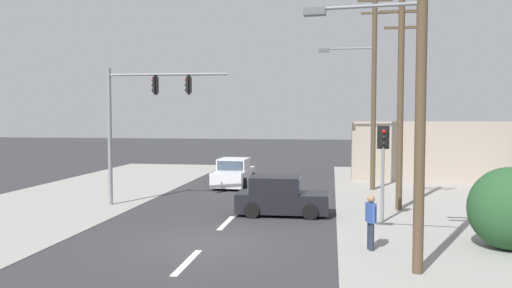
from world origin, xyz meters
TOP-DOWN VIEW (x-y plane):
  - ground_plane at (0.00, 0.00)m, footprint 140.00×140.00m
  - lane_dash_near at (0.00, -2.00)m, footprint 0.20×2.40m
  - lane_dash_mid at (0.00, 3.00)m, footprint 0.20×2.40m
  - lane_dash_far at (0.00, 8.00)m, footprint 0.20×2.40m
  - kerb_right_verge at (9.00, 2.00)m, footprint 10.00×44.00m
  - kerb_left_verge at (-8.50, 4.00)m, footprint 8.00×40.00m
  - utility_pole_foreground_right at (5.79, -2.07)m, footprint 3.78×0.57m
  - utility_pole_midground_right at (6.59, 6.55)m, footprint 1.80×0.26m
  - utility_pole_background_right at (5.83, 12.14)m, footprint 3.78×0.31m
  - traffic_signal_mast at (-4.50, 5.90)m, footprint 5.29×0.52m
  - pedestal_signal_right_kerb at (5.65, 3.88)m, footprint 0.44×0.29m
  - shopfront_wall_far at (11.00, 16.00)m, footprint 12.00×1.00m
  - hatchback_receding_far at (1.80, 4.79)m, footprint 3.67×1.85m
  - sedan_oncoming_mid at (-1.60, 12.53)m, footprint 1.95×4.27m
  - pedestrian_at_kerb at (4.94, -0.07)m, footprint 0.31×0.54m

SIDE VIEW (x-z plane):
  - ground_plane at x=0.00m, z-range 0.00..0.00m
  - lane_dash_near at x=0.00m, z-range 0.00..0.01m
  - lane_dash_mid at x=0.00m, z-range 0.00..0.01m
  - lane_dash_far at x=0.00m, z-range 0.00..0.01m
  - kerb_right_verge at x=9.00m, z-range 0.00..0.02m
  - kerb_left_verge at x=-8.50m, z-range 0.00..0.02m
  - hatchback_receding_far at x=1.80m, z-range -0.06..1.47m
  - sedan_oncoming_mid at x=-1.60m, z-range -0.08..1.48m
  - pedestrian_at_kerb at x=4.94m, z-range 0.11..1.74m
  - shopfront_wall_far at x=11.00m, z-range 0.00..3.60m
  - pedestal_signal_right_kerb at x=5.65m, z-range 0.64..4.20m
  - traffic_signal_mast at x=-4.50m, z-range 1.15..7.15m
  - utility_pole_midground_right at x=6.59m, z-range 0.23..8.87m
  - utility_pole_foreground_right at x=5.79m, z-range 0.36..9.56m
  - utility_pole_background_right at x=5.83m, z-range 0.37..10.74m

